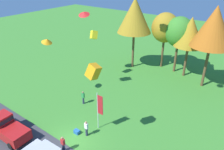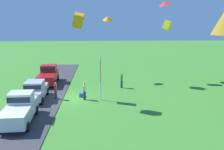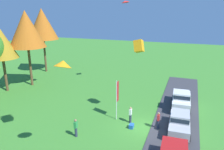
% 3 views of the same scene
% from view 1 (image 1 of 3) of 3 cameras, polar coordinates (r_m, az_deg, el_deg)
% --- Properties ---
extents(ground_plane, '(120.00, 120.00, 0.00)m').
position_cam_1_polar(ground_plane, '(22.24, -10.23, -16.62)').
color(ground_plane, '#3D842D').
extents(car_pickup_mid_row, '(5.07, 2.20, 2.14)m').
position_cam_1_polar(car_pickup_mid_row, '(24.07, -25.96, -12.05)').
color(car_pickup_mid_row, red).
rests_on(car_pickup_mid_row, ground).
extents(person_watching_sky, '(0.36, 0.24, 1.71)m').
position_cam_1_polar(person_watching_sky, '(26.66, -7.54, -5.85)').
color(person_watching_sky, '#2D334C').
rests_on(person_watching_sky, ground).
extents(person_beside_suv, '(0.36, 0.24, 1.71)m').
position_cam_1_polar(person_beside_suv, '(22.07, -6.71, -13.68)').
color(person_beside_suv, '#2D334C').
rests_on(person_beside_suv, ground).
extents(person_on_lawn, '(0.36, 0.24, 1.71)m').
position_cam_1_polar(person_on_lawn, '(20.83, -12.66, -17.21)').
color(person_on_lawn, '#2D334C').
rests_on(person_on_lawn, ground).
extents(tree_left_of_center, '(5.24, 5.24, 11.07)m').
position_cam_1_polar(tree_left_of_center, '(34.16, 5.94, 15.21)').
color(tree_left_of_center, brown).
rests_on(tree_left_of_center, ground).
extents(tree_center_back, '(4.20, 4.20, 8.86)m').
position_cam_1_polar(tree_center_back, '(35.45, 13.72, 11.89)').
color(tree_center_back, brown).
rests_on(tree_center_back, ground).
extents(tree_lone_near, '(4.10, 4.10, 8.65)m').
position_cam_1_polar(tree_lone_near, '(34.19, 17.15, 10.66)').
color(tree_lone_near, brown).
rests_on(tree_lone_near, ground).
extents(tree_far_left, '(4.22, 4.22, 8.91)m').
position_cam_1_polar(tree_far_left, '(33.05, 19.79, 10.48)').
color(tree_far_left, brown).
rests_on(tree_far_left, ground).
extents(tree_right_of_center, '(5.19, 5.19, 10.96)m').
position_cam_1_polar(tree_right_of_center, '(30.39, 25.07, 11.33)').
color(tree_right_of_center, brown).
rests_on(tree_right_of_center, ground).
extents(flag_banner, '(0.71, 0.08, 4.24)m').
position_cam_1_polar(flag_banner, '(21.65, -3.32, -8.38)').
color(flag_banner, silver).
rests_on(flag_banner, ground).
extents(cooler_box, '(0.56, 0.40, 0.40)m').
position_cam_1_polar(cooler_box, '(22.85, -9.18, -14.44)').
color(cooler_box, blue).
rests_on(cooler_box, ground).
extents(kite_box_trailing_tail, '(1.13, 1.10, 1.46)m').
position_cam_1_polar(kite_box_trailing_tail, '(17.38, -4.90, 0.93)').
color(kite_box_trailing_tail, orange).
extents(kite_delta_over_trees, '(1.99, 2.01, 0.91)m').
position_cam_1_polar(kite_delta_over_trees, '(30.13, -7.35, 15.68)').
color(kite_delta_over_trees, red).
extents(kite_box_mid_center, '(1.16, 1.32, 1.40)m').
position_cam_1_polar(kite_box_mid_center, '(29.74, -4.76, 10.41)').
color(kite_box_mid_center, yellow).
extents(kite_delta_topmost, '(1.28, 1.21, 0.79)m').
position_cam_1_polar(kite_delta_topmost, '(25.47, -16.65, 8.57)').
color(kite_delta_topmost, orange).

